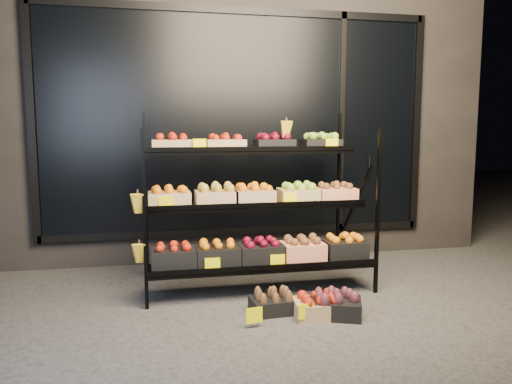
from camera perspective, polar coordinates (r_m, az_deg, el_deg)
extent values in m
plane|color=#514F4C|center=(4.31, 1.78, -13.04)|extent=(24.00, 24.00, 0.00)
cube|color=#2D2826|center=(6.60, -3.54, 9.44)|extent=(6.00, 2.00, 3.50)
cube|color=black|center=(5.59, -2.00, 7.81)|extent=(4.20, 0.04, 2.40)
cube|color=black|center=(5.69, -1.91, -4.47)|extent=(4.30, 0.06, 0.08)
cube|color=black|center=(5.71, -2.02, 20.03)|extent=(4.30, 0.06, 0.08)
cube|color=black|center=(5.62, -24.30, 7.18)|extent=(0.08, 0.06, 2.50)
cube|color=black|center=(6.31, 17.84, 7.40)|extent=(0.08, 0.06, 2.50)
cube|color=black|center=(5.90, 9.71, 7.68)|extent=(0.06, 0.06, 2.50)
cylinder|color=black|center=(6.02, 12.82, 2.83)|extent=(0.02, 0.02, 0.25)
cube|color=black|center=(4.18, -12.61, -3.20)|extent=(0.03, 0.03, 1.50)
cube|color=black|center=(4.62, 13.74, -2.23)|extent=(0.03, 0.03, 1.50)
cube|color=black|center=(5.12, -12.50, -0.38)|extent=(0.03, 0.03, 1.66)
cube|color=black|center=(5.49, 9.42, 0.19)|extent=(0.03, 0.03, 1.66)
cube|color=black|center=(4.55, 0.75, -8.42)|extent=(2.05, 0.42, 0.03)
cube|color=black|center=(4.35, 1.32, -8.67)|extent=(2.05, 0.02, 0.05)
cube|color=black|center=(4.73, -0.03, -1.62)|extent=(2.05, 0.40, 0.03)
cube|color=black|center=(4.54, 0.46, -1.54)|extent=(2.05, 0.02, 0.05)
cube|color=black|center=(4.98, -0.74, 4.60)|extent=(2.05, 0.40, 0.03)
cube|color=black|center=(4.79, -0.30, 4.92)|extent=(2.05, 0.02, 0.05)
cube|color=tan|center=(4.88, -9.57, 5.27)|extent=(0.38, 0.28, 0.11)
ellipsoid|color=red|center=(4.88, -9.59, 6.27)|extent=(0.32, 0.24, 0.07)
cube|color=tan|center=(4.93, -3.52, 5.38)|extent=(0.38, 0.28, 0.11)
ellipsoid|color=red|center=(4.93, -3.53, 6.37)|extent=(0.32, 0.24, 0.07)
cube|color=black|center=(5.03, 2.10, 5.42)|extent=(0.38, 0.28, 0.11)
ellipsoid|color=maroon|center=(5.03, 2.11, 6.39)|extent=(0.32, 0.24, 0.07)
cube|color=black|center=(5.17, 7.39, 5.42)|extent=(0.38, 0.28, 0.11)
ellipsoid|color=#90C631|center=(5.17, 7.41, 6.36)|extent=(0.32, 0.24, 0.07)
cube|color=tan|center=(4.63, -9.85, -0.87)|extent=(0.38, 0.28, 0.14)
ellipsoid|color=orange|center=(4.61, -9.88, 0.36)|extent=(0.32, 0.24, 0.07)
cube|color=tan|center=(4.66, -4.60, -0.73)|extent=(0.38, 0.28, 0.14)
ellipsoid|color=gold|center=(4.65, -4.61, 0.49)|extent=(0.32, 0.24, 0.07)
cube|color=tan|center=(4.72, -0.27, -0.61)|extent=(0.38, 0.28, 0.14)
ellipsoid|color=orange|center=(4.70, -0.27, 0.60)|extent=(0.32, 0.24, 0.07)
cube|color=tan|center=(4.82, 4.90, -0.46)|extent=(0.38, 0.28, 0.14)
ellipsoid|color=#90C631|center=(4.81, 4.91, 0.72)|extent=(0.32, 0.24, 0.07)
cube|color=tan|center=(4.94, 9.03, -0.34)|extent=(0.38, 0.28, 0.14)
ellipsoid|color=brown|center=(4.93, 9.05, 0.82)|extent=(0.32, 0.24, 0.07)
cube|color=black|center=(4.43, -9.40, -7.57)|extent=(0.38, 0.28, 0.18)
ellipsoid|color=red|center=(4.40, -9.43, -6.05)|extent=(0.32, 0.24, 0.07)
cube|color=black|center=(4.46, -4.40, -7.39)|extent=(0.38, 0.28, 0.18)
ellipsoid|color=orange|center=(4.43, -4.42, -5.88)|extent=(0.32, 0.24, 0.07)
cube|color=black|center=(4.52, 0.51, -7.15)|extent=(0.38, 0.28, 0.18)
ellipsoid|color=maroon|center=(4.49, 0.51, -5.67)|extent=(0.32, 0.24, 0.07)
cube|color=tan|center=(4.62, 5.37, -6.87)|extent=(0.38, 0.28, 0.18)
ellipsoid|color=brown|center=(4.59, 5.39, -5.42)|extent=(0.32, 0.24, 0.07)
cube|color=black|center=(4.75, 10.08, -6.55)|extent=(0.38, 0.28, 0.18)
ellipsoid|color=orange|center=(4.73, 10.11, -5.14)|extent=(0.32, 0.24, 0.07)
ellipsoid|color=yellow|center=(4.16, -13.38, -0.06)|extent=(0.14, 0.08, 0.22)
ellipsoid|color=yellow|center=(4.23, -13.21, -5.65)|extent=(0.14, 0.08, 0.22)
ellipsoid|color=yellow|center=(4.95, 3.50, 8.20)|extent=(0.14, 0.08, 0.22)
cube|color=#FFED00|center=(4.48, -10.23, -1.27)|extent=(0.13, 0.01, 0.12)
cube|color=#FFED00|center=(4.65, 3.92, -0.87)|extent=(0.13, 0.01, 0.12)
cube|color=#FFED00|center=(5.05, 8.67, 5.41)|extent=(0.13, 0.01, 0.12)
cube|color=#FFED00|center=(4.75, -6.47, 5.34)|extent=(0.13, 0.01, 0.12)
cube|color=#FFED00|center=(4.31, -4.99, -8.30)|extent=(0.13, 0.01, 0.12)
cube|color=#FFED00|center=(4.41, 2.49, -7.92)|extent=(0.13, 0.01, 0.12)
cube|color=#FFED00|center=(3.88, -0.20, -14.46)|extent=(0.13, 0.01, 0.12)
cube|color=#FFED00|center=(3.97, 5.76, -13.95)|extent=(0.13, 0.01, 0.12)
cube|color=black|center=(4.18, 1.94, -12.83)|extent=(0.37, 0.29, 0.12)
ellipsoid|color=brown|center=(4.15, 1.95, -11.66)|extent=(0.31, 0.24, 0.07)
cube|color=tan|center=(4.12, 7.10, -13.09)|extent=(0.41, 0.31, 0.13)
ellipsoid|color=red|center=(4.09, 7.13, -11.83)|extent=(0.34, 0.26, 0.07)
cube|color=black|center=(4.15, 9.03, -12.92)|extent=(0.49, 0.43, 0.14)
ellipsoid|color=maroon|center=(4.12, 9.06, -11.62)|extent=(0.41, 0.36, 0.07)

